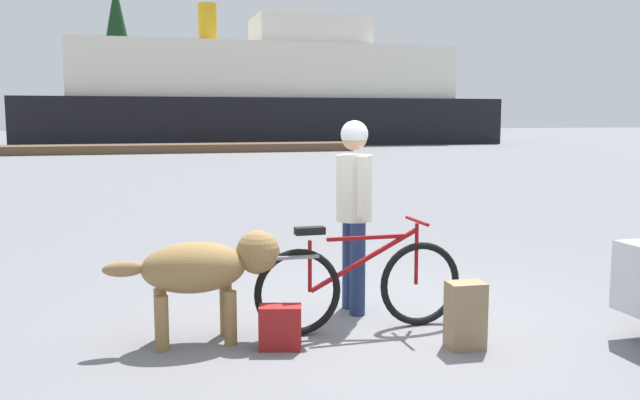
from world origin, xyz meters
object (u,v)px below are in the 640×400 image
object	(u,v)px
person_cyclist	(354,198)
handbag_pannier	(280,327)
dog	(206,268)
bicycle	(359,285)
ferry_boat	(267,97)
backpack	(465,315)

from	to	relation	value
person_cyclist	handbag_pannier	distance (m)	1.47
dog	bicycle	bearing A→B (deg)	-2.94
handbag_pannier	ferry_boat	size ratio (longest dim) A/B	0.01
dog	backpack	size ratio (longest dim) A/B	2.65
ferry_boat	backpack	bearing A→B (deg)	-98.92
dog	ferry_boat	bearing A→B (deg)	78.07
bicycle	dog	world-z (taller)	bicycle
backpack	ferry_boat	world-z (taller)	ferry_boat
dog	backpack	world-z (taller)	dog
backpack	handbag_pannier	bearing A→B (deg)	165.10
person_cyclist	ferry_boat	size ratio (longest dim) A/B	0.06
backpack	handbag_pannier	world-z (taller)	backpack
handbag_pannier	bicycle	bearing A→B (deg)	20.10
person_cyclist	dog	distance (m)	1.53
dog	ferry_boat	world-z (taller)	ferry_boat
bicycle	backpack	world-z (taller)	bicycle
person_cyclist	ferry_boat	bearing A→B (deg)	80.01
ferry_boat	dog	bearing A→B (deg)	-101.93
person_cyclist	dog	world-z (taller)	person_cyclist
person_cyclist	handbag_pannier	xyz separation A→B (m)	(-0.86, -0.81, -0.88)
handbag_pannier	dog	bearing A→B (deg)	147.72
person_cyclist	handbag_pannier	bearing A→B (deg)	-136.77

